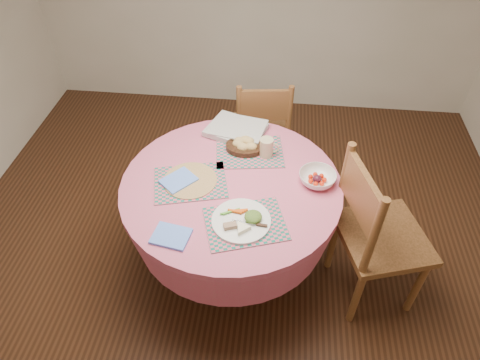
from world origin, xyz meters
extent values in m
plane|color=#331C0F|center=(0.00, 0.00, 0.00)|extent=(4.00, 4.00, 0.00)
cylinder|color=#CD5F7A|center=(0.00, 0.00, 0.73)|extent=(1.24, 1.24, 0.04)
cone|color=#CD5F7A|center=(0.00, 0.00, 0.56)|extent=(1.24, 1.24, 0.30)
cylinder|color=black|center=(0.00, 0.00, 0.22)|extent=(0.14, 0.14, 0.44)
cylinder|color=black|center=(0.00, 0.00, 0.03)|extent=(0.56, 0.56, 0.06)
cube|color=brown|center=(0.88, -0.08, 0.50)|extent=(0.59, 0.60, 0.04)
cylinder|color=brown|center=(1.11, -0.22, 0.25)|extent=(0.06, 0.06, 0.50)
cylinder|color=brown|center=(1.00, 0.16, 0.25)|extent=(0.06, 0.06, 0.50)
cylinder|color=brown|center=(0.75, -0.33, 0.25)|extent=(0.06, 0.06, 0.50)
cylinder|color=brown|center=(0.64, 0.05, 0.25)|extent=(0.06, 0.06, 0.50)
cylinder|color=brown|center=(0.73, -0.34, 0.77)|extent=(0.06, 0.06, 0.55)
cylinder|color=brown|center=(0.62, 0.04, 0.77)|extent=(0.06, 0.06, 0.55)
cube|color=brown|center=(0.68, -0.15, 0.88)|extent=(0.15, 0.39, 0.26)
cube|color=brown|center=(0.11, 0.95, 0.43)|extent=(0.47, 0.46, 0.04)
cylinder|color=brown|center=(0.27, 1.13, 0.22)|extent=(0.04, 0.04, 0.43)
cylinder|color=brown|center=(-0.08, 1.09, 0.22)|extent=(0.04, 0.04, 0.43)
cylinder|color=brown|center=(0.31, 0.80, 0.22)|extent=(0.04, 0.04, 0.43)
cylinder|color=brown|center=(-0.04, 0.76, 0.22)|extent=(0.04, 0.04, 0.43)
cylinder|color=brown|center=(0.31, 0.79, 0.68)|extent=(0.04, 0.04, 0.48)
cylinder|color=brown|center=(-0.04, 0.74, 0.68)|extent=(0.04, 0.04, 0.48)
cube|color=brown|center=(0.14, 0.76, 0.77)|extent=(0.35, 0.07, 0.23)
cube|color=#136B5B|center=(0.11, -0.29, 0.75)|extent=(0.47, 0.41, 0.01)
cube|color=#136B5B|center=(-0.23, -0.02, 0.75)|extent=(0.46, 0.39, 0.01)
cube|color=#136B5B|center=(0.08, 0.28, 0.75)|extent=(0.44, 0.35, 0.01)
cylinder|color=#A57E47|center=(-0.23, -0.01, 0.76)|extent=(0.30, 0.30, 0.01)
cube|color=#608EF8|center=(-0.25, -0.41, 0.76)|extent=(0.20, 0.17, 0.01)
cube|color=#608EF8|center=(-0.29, -0.02, 0.76)|extent=(0.22, 0.23, 0.01)
cylinder|color=white|center=(0.09, -0.28, 0.76)|extent=(0.30, 0.30, 0.01)
ellipsoid|color=#2B5A1F|center=(0.15, -0.29, 0.79)|extent=(0.12, 0.12, 0.04)
cylinder|color=#FEF6CB|center=(0.08, -0.34, 0.78)|extent=(0.13, 0.13, 0.02)
cube|color=#885F4E|center=(0.02, -0.31, 0.78)|extent=(0.07, 0.05, 0.02)
cube|color=silver|center=(0.11, -0.31, 0.77)|extent=(0.15, 0.03, 0.00)
cylinder|color=black|center=(0.05, 0.30, 0.77)|extent=(0.23, 0.23, 0.03)
ellipsoid|color=tan|center=(0.01, 0.30, 0.81)|extent=(0.07, 0.06, 0.05)
ellipsoid|color=tan|center=(0.07, 0.33, 0.81)|extent=(0.07, 0.06, 0.05)
ellipsoid|color=tan|center=(0.09, 0.28, 0.81)|extent=(0.07, 0.06, 0.05)
ellipsoid|color=tan|center=(0.04, 0.27, 0.81)|extent=(0.07, 0.06, 0.05)
ellipsoid|color=tan|center=(0.05, 0.34, 0.81)|extent=(0.07, 0.06, 0.05)
ellipsoid|color=tan|center=(0.01, 0.32, 0.81)|extent=(0.07, 0.06, 0.05)
cylinder|color=#C8B789|center=(0.18, 0.26, 0.81)|extent=(0.08, 0.08, 0.12)
torus|color=#C8B789|center=(0.22, 0.26, 0.81)|extent=(0.07, 0.01, 0.07)
imported|color=white|center=(0.47, 0.06, 0.78)|extent=(0.25, 0.25, 0.06)
sphere|color=red|center=(0.51, 0.06, 0.77)|extent=(0.03, 0.03, 0.03)
sphere|color=red|center=(0.50, 0.09, 0.77)|extent=(0.03, 0.03, 0.03)
sphere|color=red|center=(0.47, 0.10, 0.77)|extent=(0.03, 0.03, 0.03)
sphere|color=red|center=(0.44, 0.08, 0.77)|extent=(0.03, 0.03, 0.03)
sphere|color=red|center=(0.44, 0.04, 0.77)|extent=(0.03, 0.03, 0.03)
sphere|color=red|center=(0.47, 0.02, 0.77)|extent=(0.03, 0.03, 0.03)
sphere|color=red|center=(0.50, 0.03, 0.77)|extent=(0.03, 0.03, 0.03)
sphere|color=#441324|center=(0.47, 0.06, 0.78)|extent=(0.05, 0.05, 0.05)
cube|color=silver|center=(-0.03, 0.46, 0.77)|extent=(0.41, 0.37, 0.03)
cube|color=silver|center=(-0.01, 0.46, 0.80)|extent=(0.36, 0.31, 0.01)
camera|label=1|loc=(0.23, -1.70, 2.40)|focal=32.00mm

